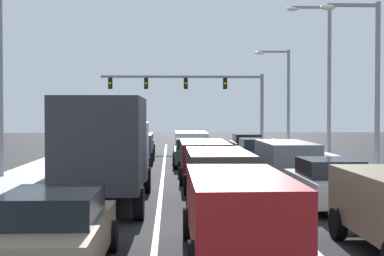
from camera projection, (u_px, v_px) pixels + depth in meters
name	position (u px, v px, depth m)	size (l,w,h in m)	color
ground_plane	(205.00, 187.00, 22.64)	(120.00, 120.00, 0.00)	black
lane_stripe_between_right_lane_and_center_lane	(235.00, 174.00, 27.28)	(0.14, 50.38, 0.01)	silver
lane_stripe_between_center_lane_and_left_lane	(163.00, 175.00, 27.15)	(0.14, 50.38, 0.01)	silver
snow_bank_right_shoulder	(347.00, 168.00, 27.47)	(1.76, 50.38, 0.56)	white
snow_bank_left_shoulder	(49.00, 170.00, 26.94)	(2.09, 50.38, 0.52)	white
sedan_silver_right_lane_second	(328.00, 183.00, 17.74)	(2.00, 4.50, 1.51)	#B7BABF
suv_gray_right_lane_third	(286.00, 157.00, 24.51)	(2.16, 4.90, 1.67)	slate
sedan_navy_right_lane_fourth	(256.00, 152.00, 31.19)	(2.00, 4.50, 1.51)	navy
sedan_black_right_lane_fifth	(246.00, 145.00, 37.68)	(2.00, 4.50, 1.51)	black
suv_red_center_lane_nearest	(239.00, 208.00, 11.66)	(2.16, 4.90, 1.67)	maroon
suv_charcoal_center_lane_second	(218.00, 171.00, 18.85)	(2.16, 4.90, 1.67)	#38383D
suv_maroon_center_lane_third	(204.00, 157.00, 24.81)	(2.16, 4.90, 1.67)	maroon
sedan_green_center_lane_fourth	(191.00, 152.00, 31.12)	(2.00, 4.50, 1.51)	#1E5633
suv_white_center_lane_fifth	(191.00, 142.00, 36.97)	(2.16, 4.90, 1.67)	silver
sedan_tan_left_lane_nearest	(54.00, 231.00, 10.55)	(2.00, 4.50, 1.51)	#937F60
box_truck_left_lane_second	(107.00, 145.00, 18.04)	(2.53, 7.20, 3.36)	#B7BABF
suv_gray_left_lane_third	(126.00, 154.00, 26.45)	(2.16, 4.90, 1.67)	slate
suv_navy_left_lane_fourth	(135.00, 145.00, 33.26)	(2.16, 4.90, 1.67)	navy
sedan_black_left_lane_fifth	(140.00, 144.00, 39.17)	(2.00, 4.50, 1.51)	black
traffic_light_gantry	(201.00, 89.00, 49.99)	(14.00, 0.47, 6.20)	slate
street_lamp_right_near	(369.00, 73.00, 25.07)	(2.66, 0.36, 7.67)	gray
street_lamp_right_mid	(324.00, 69.00, 34.22)	(2.66, 0.36, 9.22)	gray
street_lamp_right_far	(283.00, 90.00, 43.37)	(2.66, 0.36, 7.57)	gray
street_lamp_left_mid	(10.00, 63.00, 21.75)	(2.66, 0.36, 7.93)	gray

